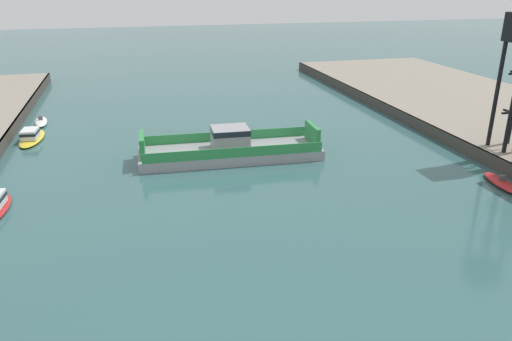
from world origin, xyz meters
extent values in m
cube|color=#939399|center=(-0.53, 37.85, 0.55)|extent=(20.32, 7.02, 1.10)
cube|color=#2D8947|center=(-0.40, 40.89, 1.65)|extent=(19.27, 0.93, 1.10)
cube|color=#2D8947|center=(-0.66, 34.82, 1.65)|extent=(19.27, 0.93, 1.10)
cube|color=#939399|center=(-0.53, 37.85, 2.32)|extent=(4.16, 3.57, 2.45)
cube|color=black|center=(-0.53, 37.85, 3.20)|extent=(4.20, 3.61, 0.60)
cube|color=#2D8947|center=(9.00, 37.46, 2.20)|extent=(0.68, 4.35, 2.20)
cube|color=#2D8947|center=(-10.07, 38.25, 2.20)|extent=(0.68, 4.35, 2.20)
ellipsoid|color=yellow|center=(-23.11, 50.36, 0.22)|extent=(3.08, 7.81, 0.45)
cube|color=silver|center=(-23.15, 49.79, 1.01)|extent=(1.95, 2.80, 1.13)
cube|color=black|center=(-23.15, 49.79, 1.15)|extent=(2.01, 2.88, 0.34)
ellipsoid|color=red|center=(23.42, 23.49, 0.29)|extent=(2.41, 5.77, 0.58)
cube|color=#4C4C51|center=(23.42, 23.49, 0.83)|extent=(0.62, 0.48, 0.50)
ellipsoid|color=white|center=(-23.08, 58.03, 0.28)|extent=(2.23, 5.54, 0.56)
cube|color=#4C4C51|center=(-23.08, 58.03, 0.81)|extent=(0.60, 0.46, 0.50)
cylinder|color=black|center=(27.22, 30.73, 7.16)|extent=(0.44, 0.44, 11.27)
cube|color=black|center=(28.49, 29.46, 5.47)|extent=(2.54, 0.20, 0.20)
cube|color=black|center=(28.49, 29.46, 5.47)|extent=(0.20, 2.54, 0.20)
camera|label=1|loc=(-10.88, -13.97, 19.05)|focal=35.07mm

